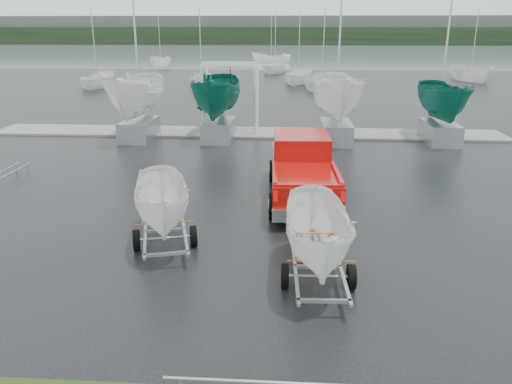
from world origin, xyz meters
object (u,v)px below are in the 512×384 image
pickup_truck (302,166)px  trailer_hitched (321,185)px  trailer_parked (161,162)px  boat_hoist (230,88)px

pickup_truck → trailer_hitched: bearing=-90.0°
trailer_parked → pickup_truck: bearing=34.9°
boat_hoist → trailer_parked: bearing=-90.2°
pickup_truck → trailer_hitched: size_ratio=1.42×
boat_hoist → trailer_hitched: bearing=-76.9°
pickup_truck → boat_hoist: size_ratio=1.61×
trailer_hitched → boat_hoist: bearing=100.9°
trailer_parked → boat_hoist: bearing=74.7°
trailer_parked → boat_hoist: (0.07, 16.12, 0.19)m
trailer_hitched → trailer_parked: size_ratio=1.03×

